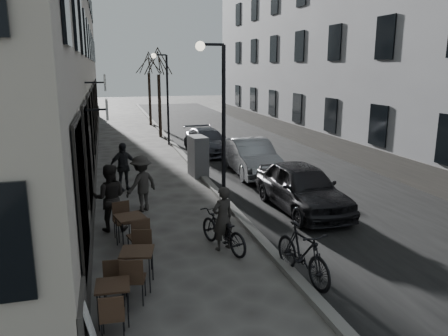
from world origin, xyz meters
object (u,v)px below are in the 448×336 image
car_near (302,187)px  tree_near (158,62)px  tree_far (148,63)px  pedestrian_near (110,198)px  streetlamp_near (218,108)px  car_mid (251,157)px  car_far (207,141)px  pedestrian_mid (141,184)px  bistro_set_c (131,228)px  bistro_set_b (137,265)px  pedestrian_far (123,167)px  bistro_set_a (113,299)px  bicycle (223,230)px  streetlamp_far (164,89)px  sign_board (93,336)px  moped (303,253)px  utility_cabinet (198,156)px

car_near → tree_near: bearing=97.2°
tree_near → tree_far: same height
tree_far → pedestrian_near: 22.57m
streetlamp_near → car_mid: bearing=58.7°
tree_near → car_far: (1.65, -6.08, -4.04)m
tree_far → pedestrian_mid: bearing=-96.7°
streetlamp_near → car_mid: 5.35m
tree_near → bistro_set_c: 18.07m
bistro_set_c → tree_near: bearing=66.4°
bistro_set_b → pedestrian_far: pedestrian_far is taller
pedestrian_far → car_mid: pedestrian_far is taller
streetlamp_near → bistro_set_a: size_ratio=3.52×
bistro_set_c → car_far: (4.57, 11.26, 0.13)m
tree_far → bistro_set_c: 23.89m
bistro_set_c → car_near: 5.54m
bicycle → pedestrian_mid: (-1.65, 3.49, 0.39)m
bicycle → car_far: car_far is taller
pedestrian_mid → car_mid: bearing=179.2°
bicycle → pedestrian_near: bearing=-57.2°
car_far → streetlamp_far: bearing=115.8°
bistro_set_c → sign_board: (-0.82, -4.17, -0.11)m
tree_far → moped: size_ratio=2.93×
bistro_set_a → tree_near: bearing=83.4°
bistro_set_a → car_mid: (5.81, 9.64, 0.29)m
tree_near → bistro_set_c: tree_near is taller
pedestrian_near → car_near: size_ratio=0.43×
pedestrian_mid → tree_near: bearing=-137.3°
bicycle → pedestrian_mid: size_ratio=1.06×
tree_far → bistro_set_b: tree_far is taller
tree_near → streetlamp_near: bearing=-90.3°
bistro_set_c → utility_cabinet: bearing=51.0°
streetlamp_near → pedestrian_mid: (-2.33, 0.43, -2.29)m
tree_near → car_far: bearing=-74.8°
streetlamp_far → moped: streetlamp_far is taller
tree_near → car_mid: size_ratio=1.30×
tree_far → bistro_set_b: bearing=-96.5°
pedestrian_far → moped: bearing=-86.7°
sign_board → car_near: 8.39m
tree_near → bistro_set_a: bearing=-99.4°
bistro_set_b → pedestrian_far: bearing=101.5°
bistro_set_b → tree_near: bearing=93.4°
sign_board → moped: moped is taller
streetlamp_near → pedestrian_far: (-2.78, 2.97, -2.29)m
pedestrian_near → car_near: bearing=-172.1°
tree_near → pedestrian_near: 16.77m
car_near → moped: (-1.95, -4.20, -0.15)m
tree_far → moped: (0.45, -25.99, -4.08)m
pedestrian_near → car_far: bearing=-111.0°
tree_near → bicycle: tree_near is taller
bistro_set_b → bistro_set_c: (-0.01, 2.08, 0.01)m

